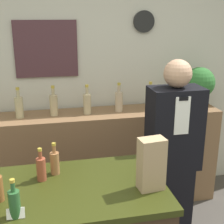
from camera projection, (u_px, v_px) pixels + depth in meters
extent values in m
cube|color=beige|center=(88.00, 75.00, 3.25)|extent=(5.20, 0.06, 2.70)
cube|color=#472930|center=(46.00, 49.00, 3.04)|extent=(0.61, 0.02, 0.55)
cylinder|color=black|center=(144.00, 22.00, 3.16)|extent=(0.22, 0.03, 0.22)
cube|color=brown|center=(103.00, 159.00, 3.26)|extent=(2.39, 0.44, 1.02)
cube|color=#2C310F|center=(56.00, 192.00, 1.85)|extent=(1.31, 0.70, 0.04)
cube|color=black|center=(169.00, 206.00, 2.68)|extent=(0.31, 0.25, 0.76)
cube|color=black|center=(174.00, 128.00, 2.46)|extent=(0.41, 0.25, 0.66)
cube|color=white|center=(182.00, 116.00, 2.30)|extent=(0.12, 0.01, 0.29)
cube|color=black|center=(184.00, 99.00, 2.26)|extent=(0.07, 0.01, 0.03)
sphere|color=tan|center=(178.00, 74.00, 2.33)|extent=(0.22, 0.22, 0.22)
cylinder|color=#B27047|center=(198.00, 101.00, 3.30)|extent=(0.20, 0.20, 0.12)
sphere|color=#2D6B2D|center=(199.00, 83.00, 3.24)|extent=(0.32, 0.32, 0.32)
cube|color=tan|center=(151.00, 164.00, 1.80)|extent=(0.16, 0.11, 0.32)
cube|color=white|center=(16.00, 213.00, 1.57)|extent=(0.09, 0.02, 0.06)
cylinder|color=#29582D|center=(15.00, 204.00, 1.57)|extent=(0.06, 0.06, 0.15)
cylinder|color=#29582D|center=(13.00, 187.00, 1.54)|extent=(0.02, 0.02, 0.05)
cylinder|color=#B29933|center=(12.00, 181.00, 1.53)|extent=(0.03, 0.03, 0.02)
cylinder|color=brown|center=(41.00, 169.00, 1.92)|extent=(0.06, 0.06, 0.15)
cylinder|color=brown|center=(40.00, 155.00, 1.89)|extent=(0.02, 0.02, 0.05)
cylinder|color=#B29933|center=(40.00, 150.00, 1.88)|extent=(0.03, 0.03, 0.02)
cylinder|color=#98643C|center=(55.00, 163.00, 2.00)|extent=(0.06, 0.06, 0.15)
cylinder|color=#98643C|center=(54.00, 149.00, 1.97)|extent=(0.02, 0.02, 0.05)
cylinder|color=#B29933|center=(54.00, 144.00, 1.96)|extent=(0.03, 0.03, 0.02)
cylinder|color=tan|center=(19.00, 107.00, 2.93)|extent=(0.08, 0.08, 0.20)
cylinder|color=tan|center=(18.00, 94.00, 2.89)|extent=(0.03, 0.03, 0.07)
cylinder|color=#B29933|center=(17.00, 89.00, 2.87)|extent=(0.03, 0.03, 0.02)
cylinder|color=tan|center=(54.00, 105.00, 3.00)|extent=(0.08, 0.08, 0.20)
cylinder|color=tan|center=(53.00, 92.00, 2.95)|extent=(0.03, 0.03, 0.07)
cylinder|color=#B29933|center=(53.00, 87.00, 2.94)|extent=(0.03, 0.03, 0.02)
cylinder|color=tan|center=(87.00, 104.00, 3.04)|extent=(0.08, 0.08, 0.20)
cylinder|color=tan|center=(87.00, 91.00, 3.00)|extent=(0.03, 0.03, 0.07)
cylinder|color=#B29933|center=(87.00, 86.00, 2.98)|extent=(0.03, 0.03, 0.02)
cylinder|color=tan|center=(119.00, 102.00, 3.12)|extent=(0.08, 0.08, 0.20)
cylinder|color=tan|center=(119.00, 89.00, 3.08)|extent=(0.03, 0.03, 0.07)
cylinder|color=#B29933|center=(119.00, 84.00, 3.06)|extent=(0.03, 0.03, 0.02)
cylinder|color=tan|center=(150.00, 100.00, 3.17)|extent=(0.08, 0.08, 0.20)
cylinder|color=tan|center=(150.00, 87.00, 3.13)|extent=(0.03, 0.03, 0.07)
cylinder|color=#B29933|center=(151.00, 83.00, 3.11)|extent=(0.03, 0.03, 0.02)
cylinder|color=tan|center=(179.00, 98.00, 3.24)|extent=(0.08, 0.08, 0.20)
cylinder|color=tan|center=(180.00, 86.00, 3.20)|extent=(0.03, 0.03, 0.07)
cylinder|color=#B29933|center=(180.00, 81.00, 3.18)|extent=(0.03, 0.03, 0.02)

